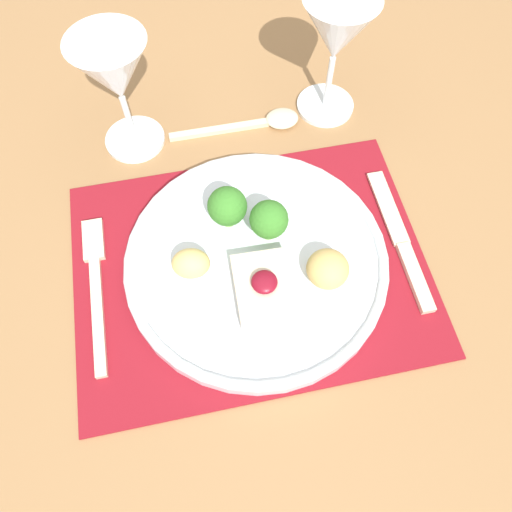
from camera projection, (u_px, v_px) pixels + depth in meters
ground_plane at (253, 401)px, 1.23m from camera, size 8.00×8.00×0.00m
dining_table at (251, 296)px, 0.65m from camera, size 1.35×1.13×0.74m
placemat at (250, 267)px, 0.58m from camera, size 0.40×0.31×0.00m
dinner_plate at (257, 258)px, 0.56m from camera, size 0.30×0.30×0.07m
fork at (96, 281)px, 0.56m from camera, size 0.02×0.19×0.01m
knife at (403, 247)px, 0.58m from camera, size 0.02×0.19×0.01m
spoon at (263, 122)px, 0.68m from camera, size 0.18×0.04×0.01m
wine_glass_near at (337, 35)px, 0.59m from camera, size 0.09×0.09×0.16m
wine_glass_far at (115, 75)px, 0.57m from camera, size 0.09×0.09×0.16m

